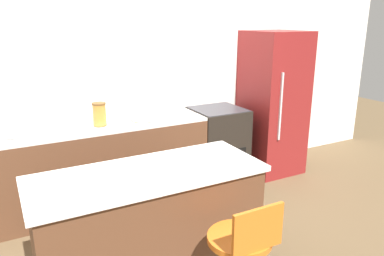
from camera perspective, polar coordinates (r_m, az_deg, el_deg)
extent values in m
plane|color=brown|center=(4.09, -7.89, -12.21)|extent=(14.00, 14.00, 0.00)
cube|color=white|center=(4.25, -11.59, 7.30)|extent=(8.00, 0.06, 2.60)
cube|color=brown|center=(4.09, -14.34, -5.89)|extent=(2.36, 0.58, 0.87)
cube|color=white|center=(3.95, -14.80, 0.15)|extent=(2.36, 0.58, 0.03)
cube|color=#9EA3A8|center=(3.87, -20.75, -0.40)|extent=(0.44, 0.32, 0.01)
cube|color=brown|center=(2.93, -6.42, -15.01)|extent=(1.62, 0.64, 0.86)
cube|color=white|center=(2.73, -6.72, -6.96)|extent=(1.69, 0.68, 0.04)
cube|color=black|center=(4.63, 3.88, -2.54)|extent=(0.61, 0.58, 0.90)
cube|color=black|center=(4.44, 5.88, -5.28)|extent=(0.43, 0.01, 0.31)
cube|color=#333338|center=(4.50, 3.99, 2.91)|extent=(0.58, 0.55, 0.01)
cube|color=maroon|center=(4.91, 12.15, 3.72)|extent=(0.66, 0.70, 1.80)
cube|color=silver|center=(4.51, 13.33, 3.13)|extent=(0.02, 0.02, 0.81)
cylinder|color=orange|center=(2.52, 7.26, -16.36)|extent=(0.42, 0.42, 0.04)
cube|color=orange|center=(2.31, 10.03, -15.04)|extent=(0.36, 0.02, 0.28)
cylinder|color=silver|center=(3.79, -25.62, -0.37)|extent=(0.16, 0.16, 0.11)
sphere|color=silver|center=(3.77, -25.78, 0.86)|extent=(0.09, 0.09, 0.09)
cylinder|color=beige|center=(4.03, -7.35, 1.88)|extent=(0.27, 0.27, 0.08)
cylinder|color=#B77F33|center=(3.88, -13.91, 1.96)|extent=(0.13, 0.13, 0.22)
cylinder|color=brown|center=(3.86, -14.03, 3.63)|extent=(0.14, 0.14, 0.02)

